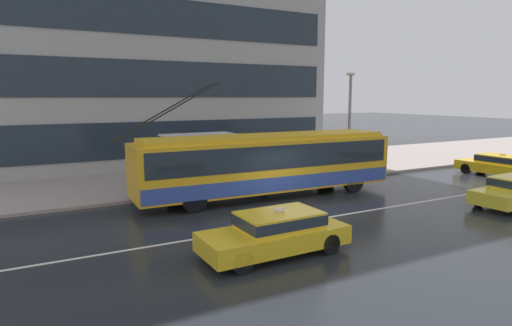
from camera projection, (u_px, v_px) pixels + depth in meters
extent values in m
plane|color=#212429|center=(296.00, 212.00, 17.12)|extent=(160.00, 160.00, 0.00)
cube|color=gray|center=(208.00, 173.00, 25.44)|extent=(80.00, 10.00, 0.14)
cube|color=silver|center=(313.00, 220.00, 16.07)|extent=(72.00, 0.14, 0.01)
cube|color=gold|center=(267.00, 164.00, 19.61)|extent=(12.31, 2.81, 2.27)
cube|color=gold|center=(267.00, 137.00, 19.41)|extent=(11.57, 2.54, 0.20)
cube|color=#1E2833|center=(267.00, 154.00, 19.53)|extent=(11.82, 2.83, 1.04)
cube|color=#344DA1|center=(267.00, 179.00, 19.72)|extent=(12.19, 2.84, 0.64)
cube|color=#1E2833|center=(369.00, 147.00, 22.23)|extent=(0.17, 2.23, 1.13)
cube|color=black|center=(368.00, 136.00, 22.07)|extent=(0.20, 1.92, 0.28)
cylinder|color=black|center=(165.00, 111.00, 17.48)|extent=(4.35, 0.16, 2.37)
cylinder|color=black|center=(169.00, 111.00, 16.87)|extent=(4.35, 0.16, 2.37)
cylinder|color=black|center=(326.00, 174.00, 22.59)|extent=(1.05, 0.32, 1.04)
cylinder|color=black|center=(353.00, 182.00, 20.63)|extent=(1.05, 0.32, 1.04)
cylinder|color=black|center=(178.00, 189.00, 19.01)|extent=(1.05, 0.32, 1.04)
cylinder|color=black|center=(194.00, 200.00, 17.04)|extent=(1.05, 0.32, 1.04)
cube|color=gold|center=(498.00, 168.00, 24.71)|extent=(1.92, 4.54, 0.55)
cube|color=gold|center=(502.00, 159.00, 24.47)|extent=(1.59, 2.47, 0.48)
cube|color=#1E2833|center=(502.00, 159.00, 24.47)|extent=(1.61, 2.52, 0.31)
cube|color=silver|center=(502.00, 154.00, 24.43)|extent=(0.17, 0.29, 0.12)
cylinder|color=black|center=(466.00, 169.00, 25.61)|extent=(0.23, 0.63, 0.62)
cylinder|color=black|center=(481.00, 167.00, 26.37)|extent=(0.23, 0.63, 0.62)
cylinder|color=black|center=(479.00, 199.00, 17.97)|extent=(0.63, 0.23, 0.62)
cube|color=yellow|center=(274.00, 238.00, 12.48)|extent=(4.45, 1.87, 0.55)
cube|color=yellow|center=(279.00, 220.00, 12.49)|extent=(2.42, 1.57, 0.48)
cube|color=#1E2833|center=(279.00, 219.00, 12.48)|extent=(2.46, 1.59, 0.31)
cube|color=silver|center=(279.00, 210.00, 12.44)|extent=(0.28, 0.17, 0.12)
cylinder|color=black|center=(242.00, 262.00, 11.13)|extent=(0.62, 0.21, 0.62)
cylinder|color=black|center=(218.00, 245.00, 12.48)|extent=(0.62, 0.21, 0.62)
cylinder|color=black|center=(330.00, 244.00, 12.54)|extent=(0.62, 0.21, 0.62)
cylinder|color=black|center=(299.00, 230.00, 13.89)|extent=(0.62, 0.21, 0.62)
cylinder|color=gray|center=(233.00, 160.00, 21.58)|extent=(0.08, 0.08, 2.55)
cylinder|color=gray|center=(170.00, 165.00, 20.04)|extent=(0.08, 0.08, 2.55)
cylinder|color=gray|center=(223.00, 157.00, 22.67)|extent=(0.08, 0.08, 2.55)
cylinder|color=gray|center=(162.00, 161.00, 21.13)|extent=(0.08, 0.08, 2.55)
cube|color=#99ADB2|center=(194.00, 158.00, 21.89)|extent=(3.15, 0.04, 2.04)
cube|color=#B2B2B7|center=(198.00, 135.00, 21.15)|extent=(3.61, 1.55, 0.08)
cube|color=brown|center=(196.00, 176.00, 21.75)|extent=(2.32, 0.36, 0.08)
cylinder|color=#474449|center=(263.00, 175.00, 22.03)|extent=(0.14, 0.14, 0.87)
cylinder|color=#474449|center=(266.00, 176.00, 21.94)|extent=(0.14, 0.14, 0.87)
cylinder|color=#493122|center=(265.00, 161.00, 21.87)|extent=(0.48, 0.48, 0.59)
sphere|color=tan|center=(265.00, 154.00, 21.81)|extent=(0.22, 0.22, 0.22)
cone|color=red|center=(267.00, 148.00, 21.69)|extent=(1.50, 1.50, 0.30)
cylinder|color=#333333|center=(267.00, 158.00, 21.78)|extent=(0.02, 0.02, 0.75)
cylinder|color=#2D304B|center=(211.00, 181.00, 20.68)|extent=(0.14, 0.14, 0.78)
cylinder|color=#2D304B|center=(212.00, 182.00, 20.54)|extent=(0.14, 0.14, 0.78)
cylinder|color=gray|center=(211.00, 167.00, 20.50)|extent=(0.37, 0.37, 0.60)
sphere|color=tan|center=(211.00, 159.00, 20.44)|extent=(0.23, 0.23, 0.23)
cone|color=gold|center=(212.00, 153.00, 20.29)|extent=(1.40, 1.40, 0.32)
cylinder|color=#333333|center=(212.00, 164.00, 20.37)|extent=(0.02, 0.02, 0.77)
cylinder|color=gray|center=(349.00, 126.00, 24.16)|extent=(0.16, 0.16, 5.61)
ellipsoid|color=silver|center=(351.00, 74.00, 23.71)|extent=(0.60, 0.32, 0.24)
cube|color=#1E2833|center=(168.00, 139.00, 26.48)|extent=(22.51, 0.06, 2.19)
cube|color=#1E2833|center=(166.00, 79.00, 25.92)|extent=(22.51, 0.06, 2.19)
cube|color=#1E2833|center=(164.00, 17.00, 25.35)|extent=(22.51, 0.06, 2.19)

